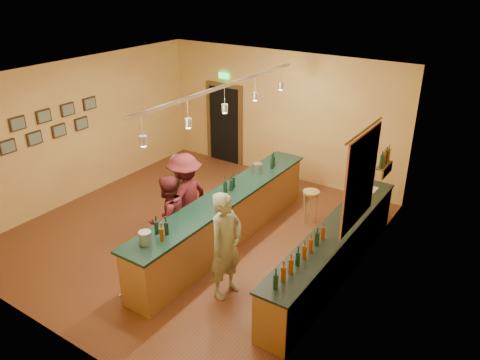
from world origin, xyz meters
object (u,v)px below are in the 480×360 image
Objects in this scene: back_counter at (334,251)px; customer_a at (168,218)px; customer_b at (179,192)px; customer_c at (186,197)px; tasting_bar at (226,215)px; bartender at (226,246)px; bar_stool at (311,197)px.

customer_a is at bearing -157.02° from back_counter.
customer_b is 0.45m from customer_c.
bartender is at bearing -54.59° from tasting_bar.
back_counter is 3.34m from customer_b.
customer_b reaches higher than customer_a.
customer_b is (-1.14, -0.04, 0.22)m from tasting_bar.
back_counter is 2.77× the size of customer_a.
customer_a is at bearing -120.81° from tasting_bar.
customer_c reaches higher than back_counter.
back_counter is at bearing 79.89° from customer_b.
back_counter is 1.98m from bartender.
back_counter is 0.89× the size of tasting_bar.
tasting_bar is (-2.17, -0.18, 0.12)m from back_counter.
tasting_bar is 3.08× the size of customer_b.
bartender is (-1.26, -1.46, 0.44)m from back_counter.
tasting_bar is at bearing 111.11° from customer_c.
customer_a is 1.10m from customer_b.
bartender is at bearing 44.94° from customer_b.
customer_b is at bearing -141.40° from customer_a.
bartender is 2.97m from bar_stool.
customer_b reaches higher than back_counter.
back_counter is 3.02m from customer_a.
bartender reaches higher than customer_c.
customer_a reaches higher than bar_stool.
bartender is 2.40m from customer_b.
customer_a is 0.74m from customer_c.
tasting_bar reaches higher than bar_stool.
customer_b is at bearing -141.52° from bar_stool.
customer_c is at bearing 44.50° from customer_b.
tasting_bar is at bearing -121.16° from bar_stool.
customer_b reaches higher than tasting_bar.
customer_b is at bearing -176.11° from back_counter.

